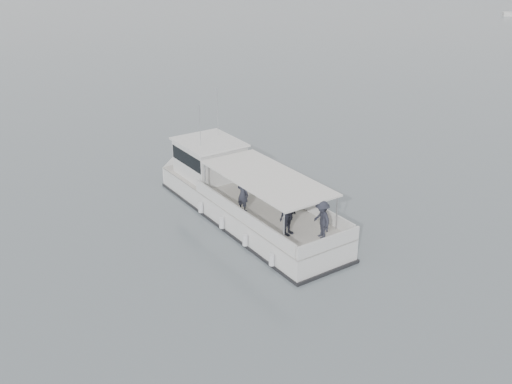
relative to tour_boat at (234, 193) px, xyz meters
The scene contains 2 objects.
ground 4.37m from the tour_boat, 167.53° to the right, with size 1400.00×1400.00×0.00m, color slate.
tour_boat is the anchor object (origin of this frame).
Camera 1 is at (19.39, -20.77, 12.76)m, focal length 40.00 mm.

